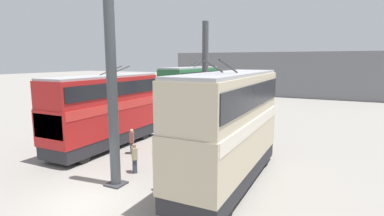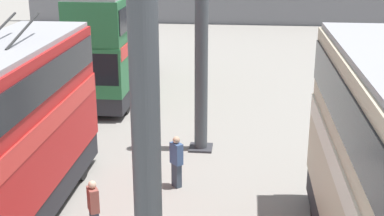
{
  "view_description": "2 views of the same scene",
  "coord_description": "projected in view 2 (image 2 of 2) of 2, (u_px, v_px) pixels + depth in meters",
  "views": [
    {
      "loc": [
        -8.56,
        -9.36,
        5.96
      ],
      "look_at": [
        10.77,
        0.17,
        2.51
      ],
      "focal_mm": 28.0,
      "sensor_mm": 36.0,
      "label": 1
    },
    {
      "loc": [
        -5.85,
        -1.56,
        7.82
      ],
      "look_at": [
        12.29,
        0.29,
        1.76
      ],
      "focal_mm": 50.0,
      "sensor_mm": 36.0,
      "label": 2
    }
  ],
  "objects": [
    {
      "name": "person_aisle_midway",
      "position": [
        176.0,
        160.0,
        16.89
      ],
      "size": [
        0.47,
        0.46,
        1.73
      ],
      "rotation": [
        0.0,
        0.0,
        2.32
      ],
      "color": "#384251",
      "rests_on": "ground_plane"
    },
    {
      "name": "bus_right_near",
      "position": [
        2.0,
        129.0,
        14.14
      ],
      "size": [
        9.11,
        2.54,
        5.58
      ],
      "color": "black",
      "rests_on": "ground_plane"
    },
    {
      "name": "person_by_right_row",
      "position": [
        94.0,
        207.0,
        14.14
      ],
      "size": [
        0.48,
        0.41,
        1.63
      ],
      "rotation": [
        0.0,
        0.0,
        5.22
      ],
      "color": "#384251",
      "rests_on": "ground_plane"
    },
    {
      "name": "support_column_near",
      "position": [
        147.0,
        155.0,
        8.77
      ],
      "size": [
        0.86,
        0.86,
        8.88
      ],
      "color": "#42474C",
      "rests_on": "ground_plane"
    },
    {
      "name": "bus_right_mid",
      "position": [
        117.0,
        34.0,
        26.42
      ],
      "size": [
        9.51,
        2.54,
        5.85
      ],
      "color": "black",
      "rests_on": "ground_plane"
    },
    {
      "name": "support_column_far",
      "position": [
        201.0,
        35.0,
        18.8
      ],
      "size": [
        0.86,
        0.86,
        8.88
      ],
      "color": "#42474C",
      "rests_on": "ground_plane"
    }
  ]
}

